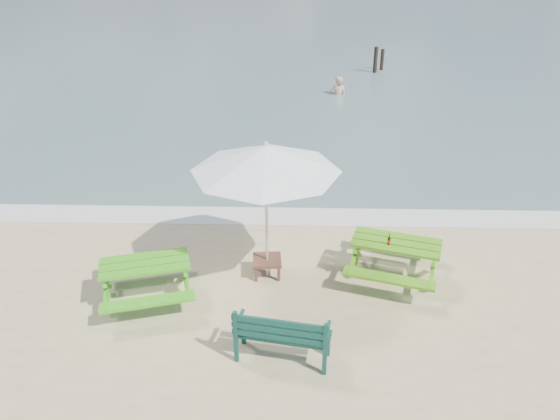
{
  "coord_description": "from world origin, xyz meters",
  "views": [
    {
      "loc": [
        0.56,
        -6.83,
        6.08
      ],
      "look_at": [
        0.3,
        3.0,
        1.0
      ],
      "focal_mm": 35.0,
      "sensor_mm": 36.0,
      "label": 1
    }
  ],
  "objects_px": {
    "picnic_table_right": "(394,260)",
    "swimmer": "(338,99)",
    "patio_umbrella": "(266,158)",
    "park_bench": "(283,344)",
    "side_table": "(267,266)",
    "picnic_table_left": "(147,281)",
    "beer_bottle": "(389,241)"
  },
  "relations": [
    {
      "from": "picnic_table_left",
      "to": "beer_bottle",
      "type": "xyz_separation_m",
      "value": [
        4.46,
        0.7,
        0.51
      ]
    },
    {
      "from": "patio_umbrella",
      "to": "beer_bottle",
      "type": "bearing_deg",
      "value": -2.99
    },
    {
      "from": "park_bench",
      "to": "beer_bottle",
      "type": "distance_m",
      "value": 3.01
    },
    {
      "from": "picnic_table_left",
      "to": "side_table",
      "type": "relative_size",
      "value": 3.64
    },
    {
      "from": "picnic_table_left",
      "to": "patio_umbrella",
      "type": "xyz_separation_m",
      "value": [
        2.16,
        0.82,
        2.1
      ]
    },
    {
      "from": "picnic_table_right",
      "to": "picnic_table_left",
      "type": "bearing_deg",
      "value": -170.04
    },
    {
      "from": "park_bench",
      "to": "swimmer",
      "type": "bearing_deg",
      "value": 82.94
    },
    {
      "from": "picnic_table_left",
      "to": "swimmer",
      "type": "distance_m",
      "value": 14.79
    },
    {
      "from": "picnic_table_left",
      "to": "patio_umbrella",
      "type": "relative_size",
      "value": 0.73
    },
    {
      "from": "park_bench",
      "to": "patio_umbrella",
      "type": "xyz_separation_m",
      "value": [
        -0.36,
        2.35,
        2.18
      ]
    },
    {
      "from": "swimmer",
      "to": "picnic_table_right",
      "type": "bearing_deg",
      "value": -89.24
    },
    {
      "from": "patio_umbrella",
      "to": "swimmer",
      "type": "relative_size",
      "value": 1.56
    },
    {
      "from": "picnic_table_right",
      "to": "swimmer",
      "type": "height_order",
      "value": "picnic_table_right"
    },
    {
      "from": "picnic_table_right",
      "to": "patio_umbrella",
      "type": "height_order",
      "value": "patio_umbrella"
    },
    {
      "from": "swimmer",
      "to": "picnic_table_left",
      "type": "bearing_deg",
      "value": -107.54
    },
    {
      "from": "picnic_table_left",
      "to": "picnic_table_right",
      "type": "xyz_separation_m",
      "value": [
        4.63,
        0.81,
        0.02
      ]
    },
    {
      "from": "picnic_table_right",
      "to": "beer_bottle",
      "type": "bearing_deg",
      "value": -146.26
    },
    {
      "from": "picnic_table_left",
      "to": "beer_bottle",
      "type": "bearing_deg",
      "value": 8.93
    },
    {
      "from": "picnic_table_right",
      "to": "park_bench",
      "type": "xyz_separation_m",
      "value": [
        -2.11,
        -2.34,
        -0.1
      ]
    },
    {
      "from": "picnic_table_left",
      "to": "beer_bottle",
      "type": "height_order",
      "value": "beer_bottle"
    },
    {
      "from": "park_bench",
      "to": "beer_bottle",
      "type": "xyz_separation_m",
      "value": [
        1.94,
        2.23,
        0.59
      ]
    },
    {
      "from": "picnic_table_right",
      "to": "side_table",
      "type": "xyz_separation_m",
      "value": [
        -2.47,
        0.01,
        -0.2
      ]
    },
    {
      "from": "picnic_table_right",
      "to": "park_bench",
      "type": "bearing_deg",
      "value": -132.07
    },
    {
      "from": "swimmer",
      "to": "park_bench",
      "type": "bearing_deg",
      "value": -97.06
    },
    {
      "from": "side_table",
      "to": "beer_bottle",
      "type": "distance_m",
      "value": 2.4
    },
    {
      "from": "patio_umbrella",
      "to": "swimmer",
      "type": "height_order",
      "value": "patio_umbrella"
    },
    {
      "from": "picnic_table_right",
      "to": "swimmer",
      "type": "bearing_deg",
      "value": 90.76
    },
    {
      "from": "picnic_table_left",
      "to": "park_bench",
      "type": "relative_size",
      "value": 1.37
    },
    {
      "from": "side_table",
      "to": "picnic_table_left",
      "type": "bearing_deg",
      "value": -159.19
    },
    {
      "from": "park_bench",
      "to": "patio_umbrella",
      "type": "relative_size",
      "value": 0.53
    },
    {
      "from": "picnic_table_right",
      "to": "beer_bottle",
      "type": "distance_m",
      "value": 0.53
    },
    {
      "from": "side_table",
      "to": "patio_umbrella",
      "type": "distance_m",
      "value": 2.28
    }
  ]
}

